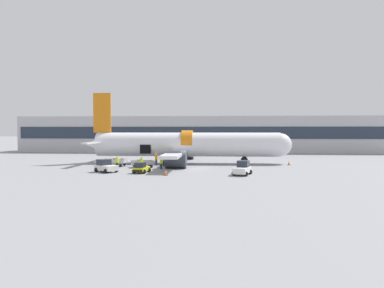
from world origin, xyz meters
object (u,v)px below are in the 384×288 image
Objects in this scene: baggage_tug_rear at (242,169)px; baggage_cart_queued at (116,162)px; airplane at (185,145)px; baggage_tug_mid at (106,167)px; ground_crew_loader_b at (117,162)px; ground_crew_supervisor at (164,160)px; ground_crew_loader_a at (156,159)px; ground_crew_driver at (141,163)px; baggage_tug_lead at (141,168)px; ground_crew_helper at (161,163)px; baggage_cart_loading at (143,164)px.

baggage_tug_rear is 19.47m from baggage_cart_queued.
airplane reaches higher than baggage_tug_mid.
ground_crew_loader_b is 6.99m from ground_crew_supervisor.
ground_crew_driver is at bearing -100.10° from ground_crew_loader_a.
ground_crew_helper is at bearing 66.77° from baggage_tug_lead.
ground_crew_loader_a reaches higher than baggage_tug_lead.
ground_crew_driver is (-4.94, -9.26, -2.01)m from airplane.
baggage_tug_lead is 1.73× the size of ground_crew_driver.
baggage_tug_rear is at bearing -39.82° from ground_crew_supervisor.
baggage_tug_mid is 3.45m from ground_crew_loader_b.
airplane reaches higher than baggage_tug_lead.
airplane is 19.06× the size of ground_crew_loader_b.
baggage_tug_mid is at bearing -122.50° from baggage_cart_loading.
baggage_cart_loading is at bearing 99.83° from baggage_tug_lead.
baggage_cart_queued is at bearing 108.08° from ground_crew_loader_b.
baggage_tug_lead is 12.28m from baggage_tug_rear.
baggage_tug_rear is 15.11m from baggage_cart_loading.
ground_crew_loader_b is (-16.44, 4.93, 0.20)m from baggage_tug_rear.
baggage_tug_mid is 1.97× the size of ground_crew_loader_b.
baggage_tug_mid reaches higher than baggage_cart_loading.
baggage_cart_loading is at bearing 57.50° from baggage_tug_mid.
ground_crew_driver reaches higher than baggage_tug_rear.
airplane is 19.09× the size of ground_crew_supervisor.
baggage_tug_lead is at bearing -43.57° from ground_crew_loader_b.
ground_crew_driver is 1.08× the size of ground_crew_helper.
baggage_tug_lead is 1.67× the size of ground_crew_supervisor.
baggage_tug_mid reaches higher than ground_crew_helper.
ground_crew_driver is (-1.01, -5.65, -0.10)m from ground_crew_loader_a.
baggage_cart_queued is 5.83m from ground_crew_loader_a.
airplane is 9.61× the size of baggage_tug_rear.
baggage_tug_mid is at bearing -125.93° from airplane.
baggage_tug_mid is 2.04× the size of ground_crew_driver.
baggage_cart_loading is 4.43m from baggage_cart_queued.
ground_crew_helper is at bearing -105.55° from airplane.
airplane reaches higher than baggage_cart_loading.
ground_crew_supervisor is (5.73, 4.00, -0.00)m from ground_crew_loader_b.
baggage_cart_queued is at bearing -175.57° from ground_crew_supervisor.
ground_crew_loader_a is at bearing -137.46° from airplane.
ground_crew_supervisor is (2.61, 1.80, 0.42)m from baggage_cart_loading.
baggage_tug_rear is at bearing -4.39° from baggage_tug_lead.
baggage_tug_lead reaches higher than baggage_cart_loading.
baggage_tug_rear is 13.75m from ground_crew_driver.
baggage_tug_mid is 9.66m from ground_crew_supervisor.
baggage_cart_loading is (-13.32, 7.13, -0.22)m from baggage_tug_rear.
baggage_tug_lead is (-4.17, -12.75, -2.33)m from airplane.
baggage_cart_loading is 2.39× the size of ground_crew_loader_b.
ground_crew_driver is (-0.76, 3.49, 0.31)m from baggage_tug_lead.
ground_crew_loader_a is (5.56, 1.69, 0.41)m from baggage_cart_queued.
baggage_tug_rear is (12.25, -0.94, 0.15)m from baggage_tug_lead.
ground_crew_loader_a is at bearing 138.31° from ground_crew_supervisor.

